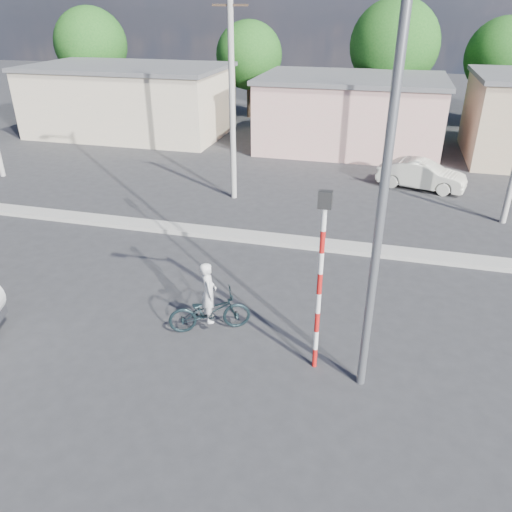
% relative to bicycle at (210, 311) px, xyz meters
% --- Properties ---
extents(ground_plane, '(120.00, 120.00, 0.00)m').
position_rel_bicycle_xyz_m(ground_plane, '(-0.32, -2.29, -0.56)').
color(ground_plane, '#2C2C2F').
rests_on(ground_plane, ground).
extents(median, '(40.00, 0.80, 0.16)m').
position_rel_bicycle_xyz_m(median, '(-0.32, 5.71, -0.48)').
color(median, '#99968E').
rests_on(median, ground).
extents(bicycle, '(2.24, 1.56, 1.12)m').
position_rel_bicycle_xyz_m(bicycle, '(0.00, 0.00, 0.00)').
color(bicycle, black).
rests_on(bicycle, ground).
extents(cyclist, '(0.61, 0.71, 1.66)m').
position_rel_bicycle_xyz_m(cyclist, '(0.00, 0.00, 0.27)').
color(cyclist, silver).
rests_on(cyclist, ground).
extents(car_cream, '(4.12, 2.24, 1.29)m').
position_rel_bicycle_xyz_m(car_cream, '(5.65, 13.10, 0.09)').
color(car_cream, beige).
rests_on(car_cream, ground).
extents(traffic_pole, '(0.28, 0.18, 4.36)m').
position_rel_bicycle_xyz_m(traffic_pole, '(2.88, -0.79, 2.04)').
color(traffic_pole, red).
rests_on(traffic_pole, ground).
extents(streetlight, '(2.34, 0.22, 9.00)m').
position_rel_bicycle_xyz_m(streetlight, '(3.82, -1.09, 4.40)').
color(streetlight, slate).
rests_on(streetlight, ground).
extents(building_row, '(37.80, 7.30, 4.44)m').
position_rel_bicycle_xyz_m(building_row, '(0.78, 19.71, 1.58)').
color(building_row, beige).
rests_on(building_row, ground).
extents(tree_row, '(43.62, 7.43, 8.42)m').
position_rel_bicycle_xyz_m(tree_row, '(3.44, 26.16, 4.44)').
color(tree_row, '#38281E').
rests_on(tree_row, ground).
extents(utility_poles, '(35.40, 0.24, 8.00)m').
position_rel_bicycle_xyz_m(utility_poles, '(2.93, 9.71, 3.51)').
color(utility_poles, '#99968E').
rests_on(utility_poles, ground).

